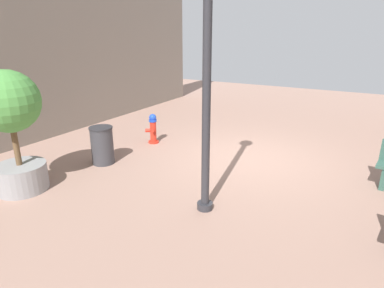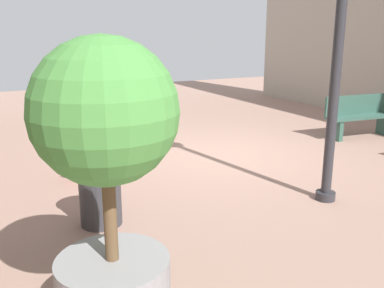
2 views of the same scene
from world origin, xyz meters
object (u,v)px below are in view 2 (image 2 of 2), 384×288
bench_near (360,115)px  planter_tree (107,158)px  trash_bin (100,190)px  fire_hydrant (78,155)px  street_lamp (341,13)px

bench_near → planter_tree: bearing=27.8°
planter_tree → trash_bin: bearing=-102.2°
fire_hydrant → planter_tree: size_ratio=0.35×
fire_hydrant → planter_tree: 3.82m
bench_near → fire_hydrant: bearing=-0.0°
street_lamp → trash_bin: 3.84m
bench_near → planter_tree: (6.94, 3.65, 0.91)m
bench_near → street_lamp: (3.43, 2.53, 2.10)m
street_lamp → planter_tree: bearing=17.8°
fire_hydrant → street_lamp: street_lamp is taller
fire_hydrant → bench_near: size_ratio=0.47×
bench_near → planter_tree: 7.89m
bench_near → street_lamp: street_lamp is taller
fire_hydrant → bench_near: bearing=180.0°
planter_tree → trash_bin: 2.10m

